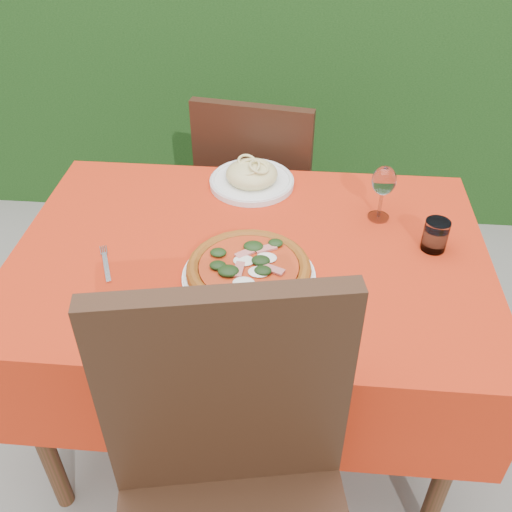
# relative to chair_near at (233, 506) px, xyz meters

# --- Properties ---
(ground) EXTENTS (60.00, 60.00, 0.00)m
(ground) POSITION_rel_chair_near_xyz_m (-0.03, 0.63, -0.61)
(ground) COLOR slate
(ground) RESTS_ON ground
(hedge) EXTENTS (3.20, 0.55, 1.78)m
(hedge) POSITION_rel_chair_near_xyz_m (-0.03, 2.18, 0.31)
(hedge) COLOR black
(hedge) RESTS_ON ground
(dining_table) EXTENTS (1.26, 0.86, 0.75)m
(dining_table) POSITION_rel_chair_near_xyz_m (-0.03, 0.63, -0.01)
(dining_table) COLOR #4A2717
(dining_table) RESTS_ON ground
(chair_near) EXTENTS (0.56, 0.56, 1.06)m
(chair_near) POSITION_rel_chair_near_xyz_m (0.00, 0.00, 0.00)
(chair_near) COLOR black
(chair_near) RESTS_ON ground
(chair_far) EXTENTS (0.47, 0.47, 0.92)m
(chair_far) POSITION_rel_chair_near_xyz_m (-0.06, 1.27, -0.08)
(chair_far) COLOR black
(chair_far) RESTS_ON ground
(pizza_plate) EXTENTS (0.37, 0.37, 0.06)m
(pizza_plate) POSITION_rel_chair_near_xyz_m (-0.02, 0.51, 0.17)
(pizza_plate) COLOR white
(pizza_plate) RESTS_ON dining_table
(pasta_plate) EXTENTS (0.26, 0.26, 0.07)m
(pasta_plate) POSITION_rel_chair_near_xyz_m (-0.05, 0.96, 0.17)
(pasta_plate) COLOR silver
(pasta_plate) RESTS_ON dining_table
(water_glass) EXTENTS (0.07, 0.07, 0.09)m
(water_glass) POSITION_rel_chair_near_xyz_m (0.46, 0.68, 0.18)
(water_glass) COLOR silver
(water_glass) RESTS_ON dining_table
(wine_glass) EXTENTS (0.07, 0.07, 0.17)m
(wine_glass) POSITION_rel_chair_near_xyz_m (0.33, 0.81, 0.26)
(wine_glass) COLOR silver
(wine_glass) RESTS_ON dining_table
(fork) EXTENTS (0.08, 0.16, 0.00)m
(fork) POSITION_rel_chair_near_xyz_m (-0.39, 0.52, 0.14)
(fork) COLOR silver
(fork) RESTS_ON dining_table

